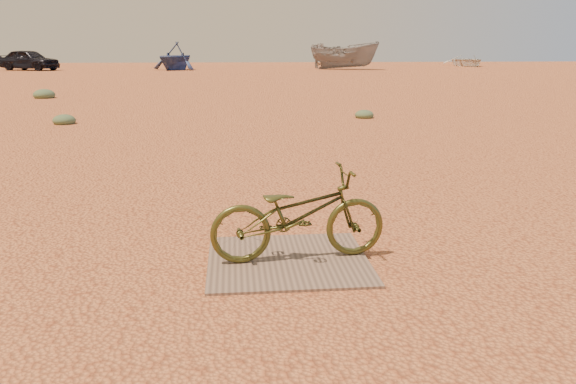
{
  "coord_description": "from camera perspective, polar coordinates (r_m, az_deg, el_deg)",
  "views": [
    {
      "loc": [
        -0.83,
        -4.83,
        1.76
      ],
      "look_at": [
        -0.4,
        -0.42,
        0.61
      ],
      "focal_mm": 35.0,
      "sensor_mm": 36.0,
      "label": 1
    }
  ],
  "objects": [
    {
      "name": "boat_far_right",
      "position": [
        54.71,
        17.73,
        12.6
      ],
      "size": [
        3.66,
        4.96,
        0.99
      ],
      "primitive_type": "imported",
      "rotation": [
        0.0,
        0.0,
        -0.05
      ],
      "color": "silver",
      "rests_on": "ground"
    },
    {
      "name": "boat_far_left",
      "position": [
        44.45,
        -11.38,
        13.41
      ],
      "size": [
        4.96,
        5.17,
        2.1
      ],
      "primitive_type": "imported",
      "rotation": [
        0.0,
        0.0,
        -0.51
      ],
      "color": "navy",
      "rests_on": "ground"
    },
    {
      "name": "kale_b",
      "position": [
        14.46,
        7.75,
        7.48
      ],
      "size": [
        0.47,
        0.47,
        0.26
      ],
      "primitive_type": "ellipsoid",
      "color": "#5A734F",
      "rests_on": "ground"
    },
    {
      "name": "kale_a",
      "position": [
        14.21,
        -21.76,
        6.45
      ],
      "size": [
        0.52,
        0.52,
        0.29
      ],
      "primitive_type": "ellipsoid",
      "color": "#5A734F",
      "rests_on": "ground"
    },
    {
      "name": "ground",
      "position": [
        5.21,
        3.9,
        -5.2
      ],
      "size": [
        120.0,
        120.0,
        0.0
      ],
      "primitive_type": "plane",
      "color": "#D17B47",
      "rests_on": "ground"
    },
    {
      "name": "car",
      "position": [
        47.28,
        -24.81,
        12.1
      ],
      "size": [
        4.89,
        3.51,
        1.55
      ],
      "primitive_type": "imported",
      "rotation": [
        0.0,
        0.0,
        1.15
      ],
      "color": "black",
      "rests_on": "ground"
    },
    {
      "name": "bicycle",
      "position": [
        4.65,
        1.08,
        -2.28
      ],
      "size": [
        1.52,
        0.66,
        0.77
      ],
      "primitive_type": "imported",
      "rotation": [
        0.0,
        0.0,
        1.67
      ],
      "color": "#43451B",
      "rests_on": "plywood_board"
    },
    {
      "name": "boat_mid_right",
      "position": [
        44.97,
        5.72,
        13.63
      ],
      "size": [
        5.8,
        4.25,
        2.11
      ],
      "primitive_type": "imported",
      "rotation": [
        0.0,
        0.0,
        1.11
      ],
      "color": "gray",
      "rests_on": "ground"
    },
    {
      "name": "kale_c",
      "position": [
        21.66,
        -23.5,
        8.75
      ],
      "size": [
        0.73,
        0.73,
        0.4
      ],
      "primitive_type": "ellipsoid",
      "color": "#5A734F",
      "rests_on": "ground"
    },
    {
      "name": "plywood_board",
      "position": [
        4.76,
        -0.0,
        -6.95
      ],
      "size": [
        1.34,
        1.25,
        0.02
      ],
      "primitive_type": "cube",
      "color": "#7B6250",
      "rests_on": "ground"
    }
  ]
}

